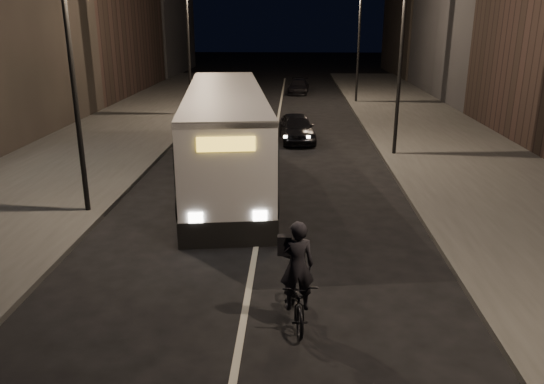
# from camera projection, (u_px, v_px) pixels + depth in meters

# --- Properties ---
(ground) EXTENTS (180.00, 180.00, 0.00)m
(ground) POSITION_uv_depth(u_px,v_px,m) (251.00, 274.00, 13.12)
(ground) COLOR black
(ground) RESTS_ON ground
(sidewalk_right) EXTENTS (7.00, 70.00, 0.16)m
(sidewalk_right) POSITION_uv_depth(u_px,v_px,m) (446.00, 145.00, 26.05)
(sidewalk_right) COLOR #343432
(sidewalk_right) RESTS_ON ground
(sidewalk_left) EXTENTS (7.00, 70.00, 0.16)m
(sidewalk_left) POSITION_uv_depth(u_px,v_px,m) (105.00, 142.00, 26.72)
(sidewalk_left) COLOR #343432
(sidewalk_left) RESTS_ON ground
(streetlight_right_mid) EXTENTS (1.20, 0.44, 8.12)m
(streetlight_right_mid) POSITION_uv_depth(u_px,v_px,m) (396.00, 35.00, 22.63)
(streetlight_right_mid) COLOR black
(streetlight_right_mid) RESTS_ON sidewalk_right
(streetlight_right_far) EXTENTS (1.20, 0.44, 8.12)m
(streetlight_right_far) POSITION_uv_depth(u_px,v_px,m) (356.00, 28.00, 37.82)
(streetlight_right_far) COLOR black
(streetlight_right_far) RESTS_ON sidewalk_right
(streetlight_left_near) EXTENTS (1.20, 0.44, 8.12)m
(streetlight_left_near) POSITION_uv_depth(u_px,v_px,m) (78.00, 43.00, 15.46)
(streetlight_left_near) COLOR black
(streetlight_left_near) RESTS_ON sidewalk_left
(streetlight_left_far) EXTENTS (1.20, 0.44, 8.12)m
(streetlight_left_far) POSITION_uv_depth(u_px,v_px,m) (192.00, 30.00, 32.54)
(streetlight_left_far) COLOR black
(streetlight_left_far) RESTS_ON sidewalk_left
(city_bus) EXTENTS (4.42, 13.28, 3.52)m
(city_bus) POSITION_uv_depth(u_px,v_px,m) (226.00, 132.00, 20.21)
(city_bus) COLOR silver
(city_bus) RESTS_ON ground
(cyclist_on_bicycle) EXTENTS (0.95, 2.07, 2.30)m
(cyclist_on_bicycle) POSITION_uv_depth(u_px,v_px,m) (297.00, 288.00, 10.86)
(cyclist_on_bicycle) COLOR black
(cyclist_on_bicycle) RESTS_ON ground
(car_near) EXTENTS (2.07, 4.25, 1.39)m
(car_near) POSITION_uv_depth(u_px,v_px,m) (297.00, 128.00, 27.17)
(car_near) COLOR black
(car_near) RESTS_ON ground
(car_mid) EXTENTS (1.97, 4.53, 1.45)m
(car_mid) POSITION_uv_depth(u_px,v_px,m) (237.00, 99.00, 36.42)
(car_mid) COLOR #323335
(car_mid) RESTS_ON ground
(car_far) EXTENTS (1.92, 4.09, 1.15)m
(car_far) POSITION_uv_depth(u_px,v_px,m) (299.00, 87.00, 44.45)
(car_far) COLOR black
(car_far) RESTS_ON ground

